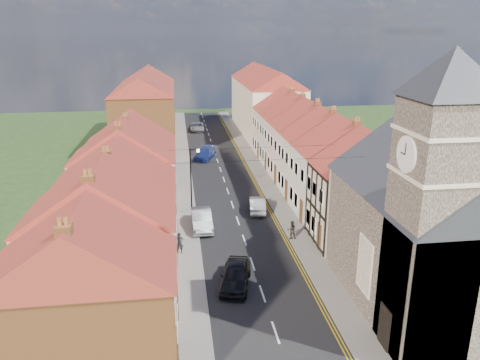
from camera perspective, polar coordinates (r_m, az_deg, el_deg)
The scene contains 26 objects.
ground at distance 25.49m, azimuth 5.34°, elevation -20.63°, with size 160.00×160.00×0.00m, color #32441D.
road at distance 52.10m, azimuth -1.98°, elevation 0.06°, with size 7.00×90.00×0.02m, color black.
pavement_left at distance 51.86m, azimuth -6.82°, elevation -0.08°, with size 1.80×90.00×0.12m, color slate.
pavement_right at distance 52.68m, azimuth 2.78°, elevation 0.31°, with size 1.80×90.00×0.12m, color slate.
church at distance 28.60m, azimuth 22.79°, elevation -4.01°, with size 11.25×14.25×15.20m.
cottage_r_tudor at distance 36.87m, azimuth 15.26°, elevation -0.82°, with size 8.30×5.20×9.00m.
cottage_r_white_near at distance 41.67m, azimuth 12.49°, elevation 1.52°, with size 8.30×6.00×9.00m.
cottage_r_cream_mid at distance 46.59m, azimuth 10.26°, elevation 3.37°, with size 8.30×5.20×9.00m.
cottage_r_pink at distance 51.61m, azimuth 8.46°, elevation 4.84°, with size 8.30×6.00×9.00m.
cottage_r_white_far at distance 56.69m, azimuth 6.97°, elevation 6.06°, with size 8.30×5.20×9.00m.
cottage_r_cream_far at distance 61.84m, azimuth 5.72°, elevation 7.07°, with size 8.30×6.00×9.00m.
cottage_l_brick_near at distance 22.74m, azimuth -18.35°, elevation -13.39°, with size 8.30×5.70×8.80m.
cottage_l_cream at distance 27.74m, azimuth -16.33°, elevation -7.00°, with size 8.30×6.30×9.10m.
cottage_l_white at distance 33.67m, azimuth -14.81°, elevation -2.73°, with size 8.30×6.90×8.80m.
cottage_l_brick_mid at distance 39.37m, azimuth -13.84°, elevation 0.56°, with size 8.30×5.70×9.10m.
cottage_l_pink at distance 44.97m, azimuth -13.11°, elevation 2.53°, with size 8.30×6.30×8.80m.
block_right_far at distance 76.48m, azimuth 3.09°, elevation 9.78°, with size 8.30×24.20×10.50m.
block_left_far at distance 70.35m, azimuth -11.36°, elevation 8.77°, with size 8.30×24.20×10.50m.
lamppost at distance 41.29m, azimuth -5.89°, elevation 0.35°, with size 0.88×0.15×6.00m.
car_near at distance 30.76m, azimuth -0.56°, elevation -11.54°, with size 1.79×4.44×1.51m, color black.
car_mid at distance 39.34m, azimuth -4.71°, elevation -4.81°, with size 1.62×4.64×1.53m, color #9A9DA1.
car_far at distance 60.61m, azimuth -4.28°, elevation 3.24°, with size 1.99×4.89×1.42m, color navy.
car_distant at distance 78.30m, azimuth -5.27°, elevation 6.49°, with size 2.24×4.85×1.35m, color #979B9E.
pedestrian_left at distance 34.93m, azimuth -7.38°, elevation -7.64°, with size 0.58×0.38×1.60m, color black.
pedestrian_right at distance 37.21m, azimuth 6.31°, elevation -6.04°, with size 0.73×0.57×1.49m, color black.
car_mid_b at distance 42.81m, azimuth 2.13°, elevation -2.99°, with size 1.41×4.03×1.33m, color #B1B4B9.
Camera 1 is at (-4.86, -19.42, 15.77)m, focal length 35.00 mm.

